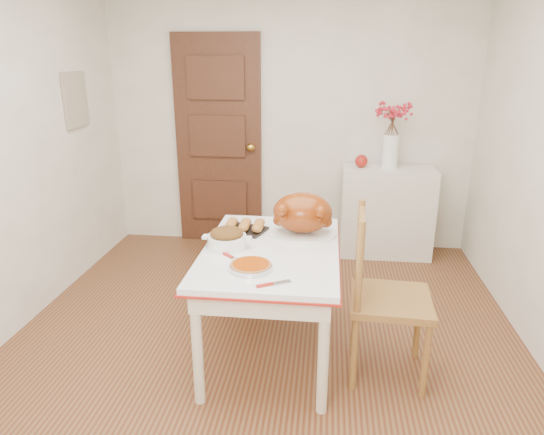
# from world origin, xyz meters

# --- Properties ---
(floor) EXTENTS (3.50, 4.00, 0.00)m
(floor) POSITION_xyz_m (0.00, 0.00, 0.00)
(floor) COLOR #532614
(floor) RESTS_ON ground
(wall_back) EXTENTS (3.50, 0.00, 2.50)m
(wall_back) POSITION_xyz_m (0.00, 2.00, 1.25)
(wall_back) COLOR white
(wall_back) RESTS_ON ground
(wall_front) EXTENTS (3.50, 0.00, 2.50)m
(wall_front) POSITION_xyz_m (0.00, -2.00, 1.25)
(wall_front) COLOR white
(wall_front) RESTS_ON ground
(door_back) EXTENTS (0.85, 0.06, 2.06)m
(door_back) POSITION_xyz_m (-0.70, 1.97, 1.03)
(door_back) COLOR #3C1D11
(door_back) RESTS_ON ground
(photo_board) EXTENTS (0.03, 0.35, 0.45)m
(photo_board) POSITION_xyz_m (-1.73, 1.20, 1.50)
(photo_board) COLOR beige
(photo_board) RESTS_ON ground
(sideboard) EXTENTS (0.86, 0.38, 0.86)m
(sideboard) POSITION_xyz_m (0.96, 1.78, 0.43)
(sideboard) COLOR beige
(sideboard) RESTS_ON floor
(kitchen_table) EXTENTS (0.84, 1.23, 0.73)m
(kitchen_table) POSITION_xyz_m (0.06, 0.01, 0.37)
(kitchen_table) COLOR white
(kitchen_table) RESTS_ON floor
(chair_oak) EXTENTS (0.49, 0.49, 1.04)m
(chair_oak) POSITION_xyz_m (0.78, -0.13, 0.52)
(chair_oak) COLOR brown
(chair_oak) RESTS_ON floor
(berry_vase) EXTENTS (0.33, 0.33, 0.64)m
(berry_vase) POSITION_xyz_m (0.95, 1.78, 1.18)
(berry_vase) COLOR white
(berry_vase) RESTS_ON sideboard
(apple) EXTENTS (0.12, 0.12, 0.12)m
(apple) POSITION_xyz_m (0.69, 1.78, 0.92)
(apple) COLOR #9F1B12
(apple) RESTS_ON sideboard
(turkey_platter) EXTENTS (0.47, 0.39, 0.28)m
(turkey_platter) POSITION_xyz_m (0.23, 0.25, 0.87)
(turkey_platter) COLOR #903912
(turkey_platter) RESTS_ON kitchen_table
(pumpkin_pie) EXTENTS (0.30, 0.30, 0.05)m
(pumpkin_pie) POSITION_xyz_m (-0.02, -0.32, 0.76)
(pumpkin_pie) COLOR #993502
(pumpkin_pie) RESTS_ON kitchen_table
(stuffing_dish) EXTENTS (0.36, 0.31, 0.12)m
(stuffing_dish) POSITION_xyz_m (-0.22, -0.01, 0.79)
(stuffing_dish) COLOR #4B2E10
(stuffing_dish) RESTS_ON kitchen_table
(rolls_tray) EXTENTS (0.32, 0.28, 0.07)m
(rolls_tray) POSITION_xyz_m (-0.15, 0.28, 0.77)
(rolls_tray) COLOR #9A592C
(rolls_tray) RESTS_ON kitchen_table
(pie_server) EXTENTS (0.19, 0.14, 0.01)m
(pie_server) POSITION_xyz_m (0.13, -0.49, 0.74)
(pie_server) COLOR silver
(pie_server) RESTS_ON kitchen_table
(carving_knife) EXTENTS (0.21, 0.20, 0.01)m
(carving_knife) POSITION_xyz_m (-0.12, -0.20, 0.74)
(carving_knife) COLOR silver
(carving_knife) RESTS_ON kitchen_table
(drinking_glass) EXTENTS (0.06, 0.06, 0.10)m
(drinking_glass) POSITION_xyz_m (0.14, 0.51, 0.78)
(drinking_glass) COLOR white
(drinking_glass) RESTS_ON kitchen_table
(shaker_pair) EXTENTS (0.08, 0.04, 0.08)m
(shaker_pair) POSITION_xyz_m (0.33, 0.51, 0.77)
(shaker_pair) COLOR white
(shaker_pair) RESTS_ON kitchen_table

